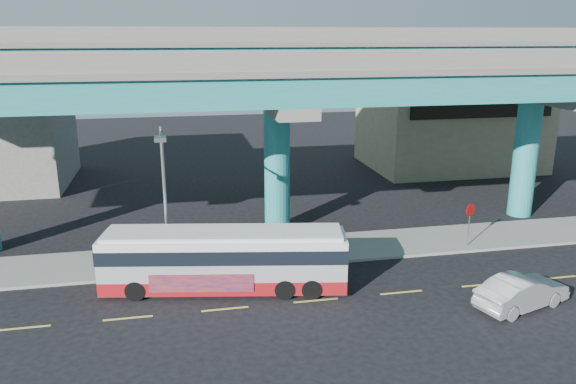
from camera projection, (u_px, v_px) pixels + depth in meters
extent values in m
plane|color=black|center=(314.00, 298.00, 24.96)|extent=(120.00, 120.00, 0.00)
cube|color=gray|center=(289.00, 251.00, 30.13)|extent=(70.00, 4.00, 0.15)
cube|color=#D8C64C|center=(24.00, 328.00, 22.36)|extent=(2.00, 0.12, 0.01)
cube|color=#D8C64C|center=(128.00, 318.00, 23.13)|extent=(2.00, 0.12, 0.01)
cube|color=#D8C64C|center=(225.00, 309.00, 23.90)|extent=(2.00, 0.12, 0.01)
cube|color=#D8C64C|center=(316.00, 300.00, 24.68)|extent=(2.00, 0.12, 0.01)
cube|color=#D8C64C|center=(401.00, 292.00, 25.45)|extent=(2.00, 0.12, 0.01)
cube|color=#D8C64C|center=(482.00, 285.00, 26.22)|extent=(2.00, 0.12, 0.01)
cube|color=#D8C64C|center=(557.00, 278.00, 26.99)|extent=(2.00, 0.12, 0.01)
cylinder|color=#1F7777|center=(277.00, 171.00, 32.45)|extent=(1.50, 1.50, 7.40)
cube|color=gray|center=(277.00, 101.00, 31.37)|extent=(2.00, 12.00, 0.60)
cube|color=gray|center=(266.00, 80.00, 34.43)|extent=(1.80, 5.00, 1.20)
cylinder|color=#1F7777|center=(525.00, 159.00, 35.54)|extent=(1.50, 1.50, 7.40)
cube|color=gray|center=(532.00, 95.00, 34.46)|extent=(2.00, 12.00, 0.60)
cube|color=gray|center=(502.00, 76.00, 37.52)|extent=(1.80, 5.00, 1.20)
cube|color=#1F7777|center=(289.00, 89.00, 27.80)|extent=(52.00, 5.00, 1.40)
cube|color=gray|center=(289.00, 71.00, 27.57)|extent=(52.00, 5.40, 0.30)
cube|color=gray|center=(301.00, 62.00, 25.06)|extent=(52.00, 0.25, 0.80)
cube|color=gray|center=(280.00, 58.00, 29.78)|extent=(52.00, 0.25, 0.80)
cube|color=#1F7777|center=(266.00, 58.00, 34.08)|extent=(52.00, 5.00, 1.40)
cube|color=gray|center=(266.00, 44.00, 33.85)|extent=(52.00, 5.40, 0.30)
cube|color=gray|center=(273.00, 34.00, 31.34)|extent=(52.00, 0.25, 0.80)
cube|color=gray|center=(259.00, 34.00, 36.06)|extent=(52.00, 0.25, 0.80)
cube|color=tan|center=(450.00, 127.00, 49.18)|extent=(14.00, 10.00, 7.00)
cube|color=black|center=(483.00, 110.00, 43.81)|extent=(12.00, 0.25, 1.20)
cube|color=maroon|center=(225.00, 279.00, 25.67)|extent=(11.19, 4.27, 0.64)
cube|color=silver|center=(224.00, 259.00, 25.40)|extent=(11.19, 4.27, 1.37)
cube|color=black|center=(224.00, 249.00, 25.27)|extent=(11.26, 4.33, 0.64)
cube|color=silver|center=(224.00, 239.00, 25.14)|extent=(11.19, 4.27, 0.36)
cube|color=silver|center=(223.00, 233.00, 25.06)|extent=(10.75, 3.95, 0.18)
cube|color=black|center=(345.00, 251.00, 25.41)|extent=(0.44, 2.05, 1.09)
cube|color=black|center=(102.00, 253.00, 25.21)|extent=(0.44, 2.05, 1.09)
cube|color=navy|center=(201.00, 283.00, 24.42)|extent=(4.50, 0.88, 0.82)
cylinder|color=black|center=(135.00, 291.00, 24.60)|extent=(0.95, 0.43, 0.91)
cylinder|color=black|center=(146.00, 271.00, 26.62)|extent=(0.95, 0.43, 0.91)
cylinder|color=black|center=(285.00, 289.00, 24.72)|extent=(0.95, 0.43, 0.91)
cylinder|color=black|center=(284.00, 270.00, 26.74)|extent=(0.95, 0.43, 0.91)
cylinder|color=black|center=(312.00, 289.00, 24.74)|extent=(0.95, 0.43, 0.91)
cylinder|color=black|center=(309.00, 270.00, 26.76)|extent=(0.95, 0.43, 0.91)
imported|color=#A5A4A9|center=(522.00, 292.00, 23.89)|extent=(4.00, 5.24, 1.44)
cylinder|color=gray|center=(165.00, 201.00, 26.52)|extent=(0.16, 0.16, 7.10)
cylinder|color=gray|center=(161.00, 134.00, 24.70)|extent=(0.12, 1.92, 0.12)
cube|color=gray|center=(160.00, 139.00, 23.81)|extent=(0.50, 0.70, 0.18)
cylinder|color=gray|center=(469.00, 227.00, 30.47)|extent=(0.06, 0.06, 2.08)
cylinder|color=#B20A0A|center=(471.00, 210.00, 30.17)|extent=(0.67, 0.33, 0.72)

